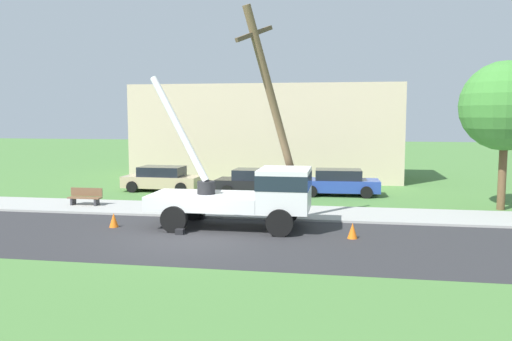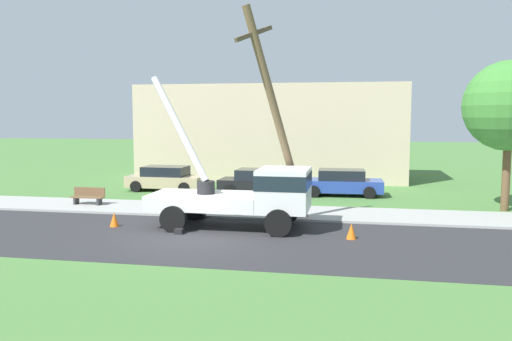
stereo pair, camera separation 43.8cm
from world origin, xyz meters
name	(u,v)px [view 1 (the left image)]	position (x,y,z in m)	size (l,w,h in m)	color
ground_plane	(250,190)	(0.00, 12.00, 0.00)	(120.00, 120.00, 0.00)	#477538
road_asphalt	(190,238)	(0.00, 0.00, 0.00)	(80.00, 7.10, 0.01)	#2B2B2D
sidewalk_strip	(223,210)	(0.00, 5.21, 0.05)	(80.00, 3.32, 0.10)	#9E9E99
utility_truck	(251,192)	(1.89, 1.97, 1.41)	(6.77, 3.20, 5.98)	silver
leaning_utility_pole	(276,115)	(2.72, 2.98, 4.36)	(2.63, 3.08, 8.53)	brown
traffic_cone_ahead	(353,231)	(5.74, 0.88, 0.28)	(0.36, 0.36, 0.56)	orange
traffic_cone_behind	(114,220)	(-3.45, 1.24, 0.28)	(0.36, 0.36, 0.56)	orange
parked_sedan_tan	(162,179)	(-4.97, 10.95, 0.71)	(4.44, 2.09, 1.42)	tan
parked_sedan_black	(257,182)	(0.71, 10.30, 0.71)	(4.46, 2.12, 1.42)	black
parked_sedan_blue	(338,182)	(5.11, 10.98, 0.71)	(4.47, 2.14, 1.42)	#263F99
park_bench	(85,197)	(-6.76, 5.28, 0.46)	(1.60, 0.45, 0.90)	brown
roadside_tree_near	(506,106)	(12.61, 7.80, 4.77)	(4.09, 4.09, 6.84)	brown
lowrise_building_backdrop	(267,132)	(0.09, 18.40, 3.20)	(18.00, 6.00, 6.40)	#C6B293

